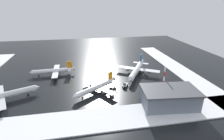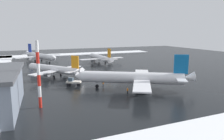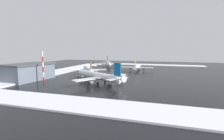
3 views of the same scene
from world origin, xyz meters
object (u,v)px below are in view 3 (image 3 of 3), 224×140
airplane_distant_tail (99,76)px  ground_crew_by_nose_gear (90,78)px  airplane_parked_portside (88,69)px  antenna_mast (43,67)px  ground_crew_beside_wing (88,82)px  airplane_parked_starboard (137,67)px  cargo_hangar (29,72)px  airplane_far_rear (108,63)px  pushback_tug (81,75)px

airplane_distant_tail → ground_crew_by_nose_gear: bearing=-10.3°
airplane_distant_tail → airplane_parked_portside: 34.37m
airplane_parked_portside → antenna_mast: antenna_mast is taller
airplane_distant_tail → ground_crew_beside_wing: bearing=70.3°
airplane_distant_tail → airplane_parked_starboard: (-54.18, 9.54, -0.65)m
airplane_parked_starboard → ground_crew_beside_wing: bearing=164.3°
airplane_distant_tail → ground_crew_by_nose_gear: (-6.54, -7.48, -2.53)m
ground_crew_by_nose_gear → cargo_hangar: (9.49, -31.13, 3.47)m
cargo_hangar → antenna_mast: bearing=83.2°
airplane_parked_portside → cargo_hangar: size_ratio=0.95×
airplane_far_rear → airplane_distant_tail: bearing=-7.4°
pushback_tug → airplane_parked_portside: bearing=-49.2°
cargo_hangar → pushback_tug: bearing=128.4°
airplane_distant_tail → antenna_mast: 28.16m
airplane_far_rear → ground_crew_beside_wing: (76.56, 15.96, -2.19)m
airplane_parked_starboard → airplane_distant_tail: bearing=167.6°
airplane_distant_tail → airplane_far_rear: airplane_distant_tail is taller
airplane_distant_tail → airplane_parked_portside: (-28.60, -19.04, -0.67)m
cargo_hangar → airplane_far_rear: bearing=171.7°
airplane_parked_portside → ground_crew_beside_wing: bearing=170.1°
airplane_parked_portside → pushback_tug: size_ratio=4.90×
antenna_mast → cargo_hangar: (-2.45, -11.28, -3.15)m
airplane_parked_portside → antenna_mast: 35.32m
airplane_distant_tail → airplane_parked_portside: size_ratio=1.29×
airplane_distant_tail → airplane_parked_starboard: 55.02m
airplane_parked_starboard → airplane_parked_portside: bearing=129.4°
airplane_far_rear → ground_crew_by_nose_gear: bearing=-12.0°
airplane_parked_portside → pushback_tug: bearing=156.1°
airplane_parked_portside → airplane_far_rear: bearing=-33.8°
airplane_far_rear → ground_crew_by_nose_gear: airplane_far_rear is taller
airplane_parked_starboard → antenna_mast: size_ratio=1.91×
ground_crew_by_nose_gear → airplane_parked_portside: bearing=121.5°
airplane_distant_tail → ground_crew_by_nose_gear: 10.25m
airplane_far_rear → ground_crew_by_nose_gear: (66.72, 12.50, -2.19)m
airplane_parked_starboard → ground_crew_by_nose_gear: airplane_parked_starboard is taller
antenna_mast → airplane_parked_starboard: bearing=148.2°
airplane_distant_tail → airplane_far_rear: 75.93m
airplane_distant_tail → antenna_mast: antenna_mast is taller
airplane_parked_starboard → pushback_tug: (42.31, -25.29, -1.56)m
airplane_parked_portside → ground_crew_by_nose_gear: bearing=172.6°
airplane_parked_portside → airplane_parked_starboard: 38.36m
airplane_parked_starboard → ground_crew_beside_wing: size_ratio=16.96×
airplane_far_rear → cargo_hangar: bearing=-36.4°
ground_crew_by_nose_gear → antenna_mast: (11.94, -19.85, 6.62)m
airplane_parked_starboard → ground_crew_by_nose_gear: bearing=158.0°
airplane_far_rear → ground_crew_beside_wing: 78.24m
airplane_parked_starboard → ground_crew_by_nose_gear: size_ratio=16.96×
ground_crew_by_nose_gear → airplane_far_rear: bearing=104.5°
airplane_parked_starboard → ground_crew_by_nose_gear: (47.64, -17.02, -1.88)m
airplane_distant_tail → ground_crew_beside_wing: 5.79m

